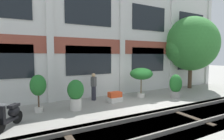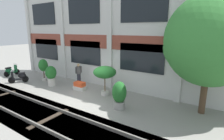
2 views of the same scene
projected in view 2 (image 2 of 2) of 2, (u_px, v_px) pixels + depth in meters
name	position (u px, v px, depth m)	size (l,w,h in m)	color
ground_plane	(86.00, 99.00, 10.05)	(80.00, 80.00, 0.00)	gray
apartment_facade	(112.00, 27.00, 11.39)	(18.22, 0.64, 8.11)	silver
rail_tracks	(47.00, 120.00, 7.96)	(25.86, 2.80, 0.43)	#4C473F
broadleaf_tree	(210.00, 43.00, 7.64)	(4.15, 3.95, 5.50)	#4C3826
potted_plant_low_pan	(105.00, 73.00, 10.38)	(1.37, 1.37, 1.79)	beige
potted_plant_fluted_column	(51.00, 75.00, 12.30)	(0.76, 0.76, 1.42)	beige
potted_plant_terracotta_small	(43.00, 66.00, 13.47)	(0.70, 0.70, 1.69)	beige
potted_plant_square_trough	(80.00, 86.00, 11.52)	(0.83, 0.56, 0.54)	beige
potted_plant_glazed_jar	(119.00, 95.00, 8.69)	(0.72, 0.72, 1.42)	gray
scooter_near_curb	(11.00, 71.00, 15.04)	(0.50, 1.38, 0.98)	black
scooter_second_parked	(19.00, 77.00, 13.08)	(0.87, 1.18, 0.98)	black
resident_by_doorway	(79.00, 73.00, 12.58)	(0.34, 0.51, 1.54)	#282833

